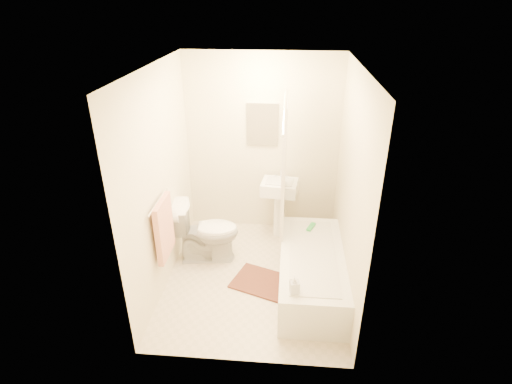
# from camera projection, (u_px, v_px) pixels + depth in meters

# --- Properties ---
(floor) EXTENTS (2.40, 2.40, 0.00)m
(floor) POSITION_uv_depth(u_px,v_px,m) (254.00, 277.00, 4.71)
(floor) COLOR beige
(floor) RESTS_ON ground
(ceiling) EXTENTS (2.40, 2.40, 0.00)m
(ceiling) POSITION_uv_depth(u_px,v_px,m) (254.00, 67.00, 3.63)
(ceiling) COLOR white
(ceiling) RESTS_ON ground
(wall_back) EXTENTS (2.00, 0.02, 2.40)m
(wall_back) POSITION_uv_depth(u_px,v_px,m) (262.00, 146.00, 5.24)
(wall_back) COLOR beige
(wall_back) RESTS_ON ground
(wall_left) EXTENTS (0.02, 2.40, 2.40)m
(wall_left) POSITION_uv_depth(u_px,v_px,m) (161.00, 182.00, 4.25)
(wall_left) COLOR beige
(wall_left) RESTS_ON ground
(wall_right) EXTENTS (0.02, 2.40, 2.40)m
(wall_right) POSITION_uv_depth(u_px,v_px,m) (351.00, 189.00, 4.09)
(wall_right) COLOR beige
(wall_right) RESTS_ON ground
(mirror) EXTENTS (0.40, 0.03, 0.55)m
(mirror) POSITION_uv_depth(u_px,v_px,m) (262.00, 124.00, 5.08)
(mirror) COLOR white
(mirror) RESTS_ON wall_back
(curtain_rod) EXTENTS (0.03, 1.70, 0.03)m
(curtain_rod) POSITION_uv_depth(u_px,v_px,m) (285.00, 108.00, 3.88)
(curtain_rod) COLOR silver
(curtain_rod) RESTS_ON wall_back
(shower_curtain) EXTENTS (0.04, 0.80, 1.55)m
(shower_curtain) POSITION_uv_depth(u_px,v_px,m) (284.00, 166.00, 4.58)
(shower_curtain) COLOR silver
(shower_curtain) RESTS_ON curtain_rod
(towel_bar) EXTENTS (0.02, 0.60, 0.02)m
(towel_bar) POSITION_uv_depth(u_px,v_px,m) (158.00, 202.00, 4.06)
(towel_bar) COLOR silver
(towel_bar) RESTS_ON wall_left
(towel) EXTENTS (0.06, 0.45, 0.66)m
(towel) POSITION_uv_depth(u_px,v_px,m) (164.00, 228.00, 4.21)
(towel) COLOR #CC7266
(towel) RESTS_ON towel_bar
(toilet_paper) EXTENTS (0.11, 0.12, 0.12)m
(toilet_paper) POSITION_uv_depth(u_px,v_px,m) (174.00, 217.00, 4.57)
(toilet_paper) COLOR white
(toilet_paper) RESTS_ON wall_left
(toilet) EXTENTS (0.83, 0.54, 0.77)m
(toilet) POSITION_uv_depth(u_px,v_px,m) (207.00, 231.00, 4.89)
(toilet) COLOR white
(toilet) RESTS_ON floor
(sink) EXTENTS (0.49, 0.41, 0.89)m
(sink) POSITION_uv_depth(u_px,v_px,m) (279.00, 206.00, 5.33)
(sink) COLOR white
(sink) RESTS_ON floor
(bathtub) EXTENTS (0.69, 1.59, 0.45)m
(bathtub) POSITION_uv_depth(u_px,v_px,m) (311.00, 271.00, 4.45)
(bathtub) COLOR white
(bathtub) RESTS_ON floor
(bath_mat) EXTENTS (0.78, 0.68, 0.02)m
(bath_mat) POSITION_uv_depth(u_px,v_px,m) (262.00, 282.00, 4.61)
(bath_mat) COLOR #48251D
(bath_mat) RESTS_ON floor
(soap_bottle) EXTENTS (0.10, 0.11, 0.19)m
(soap_bottle) POSITION_uv_depth(u_px,v_px,m) (295.00, 285.00, 3.76)
(soap_bottle) COLOR white
(soap_bottle) RESTS_ON bathtub
(scrub_brush) EXTENTS (0.12, 0.19, 0.04)m
(scrub_brush) POSITION_uv_depth(u_px,v_px,m) (311.00, 227.00, 4.82)
(scrub_brush) COLOR green
(scrub_brush) RESTS_ON bathtub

